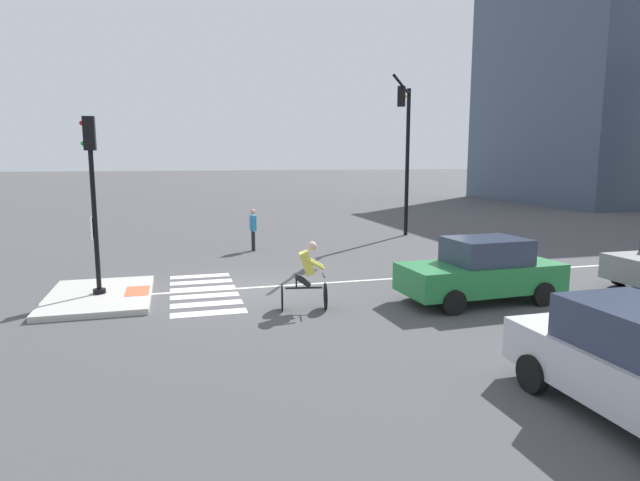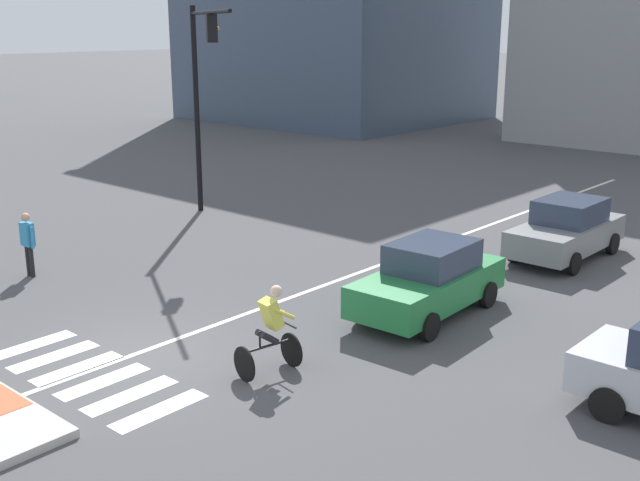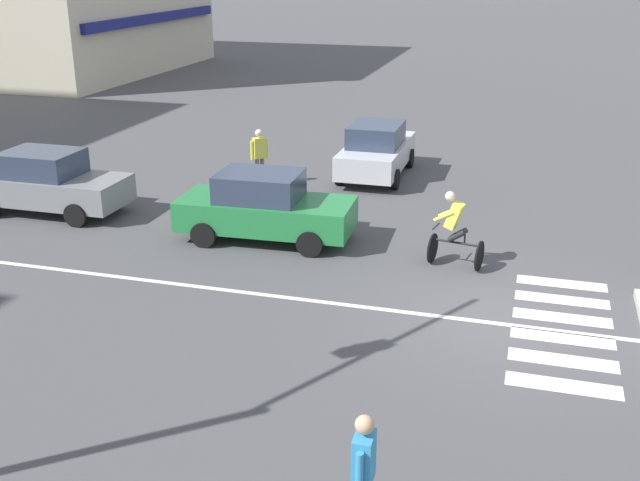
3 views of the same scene
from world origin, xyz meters
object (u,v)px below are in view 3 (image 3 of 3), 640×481
Objects in this scene: pedestrian_at_curb_left at (363,469)px; pedestrian_waiting_far_side at (259,153)px; cyclist at (454,228)px; car_silver_cross_right at (376,150)px; car_green_eastbound_mid at (265,207)px; car_grey_eastbound_far at (48,182)px.

pedestrian_waiting_far_side is at bearing 24.91° from pedestrian_at_curb_left.
cyclist reaches higher than pedestrian_at_curb_left.
car_silver_cross_right and car_green_eastbound_mid have the same top height.
car_silver_cross_right is at bearing -12.35° from car_green_eastbound_mid.
pedestrian_at_curb_left is at bearing -168.38° from car_silver_cross_right.
car_grey_eastbound_far is at bearing 127.79° from car_silver_cross_right.
car_silver_cross_right is 9.51m from car_grey_eastbound_far.
pedestrian_waiting_far_side is at bearing 21.85° from car_green_eastbound_mid.
car_green_eastbound_mid is (-0.37, -6.16, 0.00)m from car_grey_eastbound_far.
cyclist is at bearing -95.48° from car_green_eastbound_mid.
car_green_eastbound_mid is at bearing 167.65° from car_silver_cross_right.
car_green_eastbound_mid is at bearing -93.48° from car_grey_eastbound_far.
pedestrian_waiting_far_side is (13.42, 6.23, 0.00)m from pedestrian_at_curb_left.
pedestrian_at_curb_left is at bearing -131.69° from car_grey_eastbound_far.
pedestrian_at_curb_left is at bearing -153.70° from car_green_eastbound_mid.
car_grey_eastbound_far and car_green_eastbound_mid have the same top height.
pedestrian_waiting_far_side reaches higher than car_grey_eastbound_far.
car_grey_eastbound_far is 2.46× the size of pedestrian_waiting_far_side.
car_green_eastbound_mid is 10.18m from pedestrian_at_curb_left.
car_green_eastbound_mid is 2.50× the size of pedestrian_at_curb_left.
car_silver_cross_right is at bearing -52.21° from car_grey_eastbound_far.
cyclist is at bearing -94.33° from car_grey_eastbound_far.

